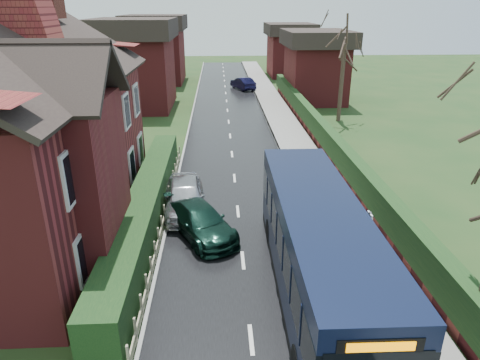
{
  "coord_description": "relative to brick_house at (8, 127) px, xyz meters",
  "views": [
    {
      "loc": [
        -0.78,
        -11.29,
        8.65
      ],
      "look_at": [
        0.06,
        5.39,
        1.8
      ],
      "focal_mm": 32.0,
      "sensor_mm": 36.0,
      "label": 1
    }
  ],
  "objects": [
    {
      "name": "ground",
      "position": [
        8.73,
        -4.78,
        -4.38
      ],
      "size": [
        140.0,
        140.0,
        0.0
      ],
      "primitive_type": "plane",
      "color": "#30421C",
      "rests_on": "ground"
    },
    {
      "name": "road",
      "position": [
        8.73,
        5.22,
        -4.37
      ],
      "size": [
        6.0,
        100.0,
        0.02
      ],
      "primitive_type": "cube",
      "color": "black",
      "rests_on": "ground"
    },
    {
      "name": "pavement",
      "position": [
        12.98,
        5.22,
        -4.31
      ],
      "size": [
        2.5,
        100.0,
        0.14
      ],
      "primitive_type": "cube",
      "color": "slate",
      "rests_on": "ground"
    },
    {
      "name": "kerb_right",
      "position": [
        11.78,
        5.22,
        -4.31
      ],
      "size": [
        0.12,
        100.0,
        0.14
      ],
      "primitive_type": "cube",
      "color": "gray",
      "rests_on": "ground"
    },
    {
      "name": "kerb_left",
      "position": [
        5.68,
        5.22,
        -4.33
      ],
      "size": [
        0.12,
        100.0,
        0.1
      ],
      "primitive_type": "cube",
      "color": "gray",
      "rests_on": "ground"
    },
    {
      "name": "front_hedge",
      "position": [
        4.83,
        0.22,
        -3.58
      ],
      "size": [
        1.2,
        16.0,
        1.6
      ],
      "primitive_type": "cube",
      "color": "black",
      "rests_on": "ground"
    },
    {
      "name": "picket_fence",
      "position": [
        5.58,
        0.22,
        -3.93
      ],
      "size": [
        0.1,
        16.0,
        0.9
      ],
      "primitive_type": null,
      "color": "#978A66",
      "rests_on": "ground"
    },
    {
      "name": "right_wall_hedge",
      "position": [
        14.53,
        5.22,
        -3.36
      ],
      "size": [
        0.6,
        50.0,
        1.8
      ],
      "color": "maroon",
      "rests_on": "ground"
    },
    {
      "name": "brick_house",
      "position": [
        0.0,
        0.0,
        0.0
      ],
      "size": [
        9.3,
        14.6,
        10.3
      ],
      "color": "maroon",
      "rests_on": "ground"
    },
    {
      "name": "bus",
      "position": [
        10.93,
        -4.82,
        -2.79
      ],
      "size": [
        2.5,
        10.54,
        3.19
      ],
      "rotation": [
        0.0,
        0.0,
        -0.01
      ],
      "color": "black",
      "rests_on": "ground"
    },
    {
      "name": "car_silver",
      "position": [
        6.36,
        1.38,
        -3.62
      ],
      "size": [
        2.09,
        4.53,
        1.5
      ],
      "primitive_type": "imported",
      "rotation": [
        0.0,
        0.0,
        0.07
      ],
      "color": "#B0B0B5",
      "rests_on": "ground"
    },
    {
      "name": "car_green",
      "position": [
        7.13,
        -0.78,
        -3.76
      ],
      "size": [
        3.52,
        4.59,
        1.24
      ],
      "primitive_type": "imported",
      "rotation": [
        0.0,
        0.0,
        0.48
      ],
      "color": "black",
      "rests_on": "ground"
    },
    {
      "name": "car_distant",
      "position": [
        10.68,
        31.47,
        -3.72
      ],
      "size": [
        2.77,
        4.18,
        1.3
      ],
      "primitive_type": "imported",
      "rotation": [
        0.0,
        0.0,
        3.53
      ],
      "color": "black",
      "rests_on": "ground"
    },
    {
      "name": "bus_stop_sign",
      "position": [
        12.66,
        -4.26,
        -2.65
      ],
      "size": [
        0.08,
        0.39,
        2.63
      ],
      "rotation": [
        0.0,
        0.0,
        0.02
      ],
      "color": "slate",
      "rests_on": "ground"
    },
    {
      "name": "tree_right_far",
      "position": [
        17.57,
        17.18,
        1.99
      ],
      "size": [
        4.41,
        4.41,
        8.52
      ],
      "color": "#392A22",
      "rests_on": "ground"
    },
    {
      "name": "tree_house_side",
      "position": [
        -2.87,
        12.29,
        3.35
      ],
      "size": [
        4.55,
        4.55,
        10.34
      ],
      "color": "#3B2C23",
      "rests_on": "ground"
    }
  ]
}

